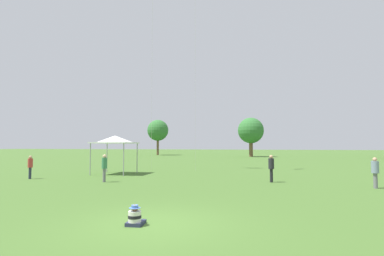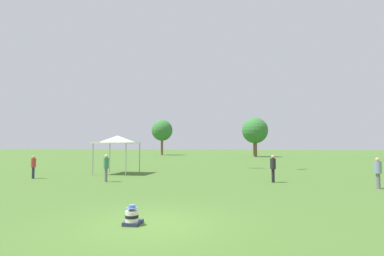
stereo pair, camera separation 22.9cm
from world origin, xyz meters
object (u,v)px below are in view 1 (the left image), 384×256
Objects in this scene: distant_tree_0 at (158,130)px; distant_tree_2 at (251,131)px; seated_toddler at (135,217)px; person_standing_1 at (104,165)px; person_standing_0 at (375,170)px; canopy_tent at (115,140)px; person_standing_4 at (30,165)px; person_standing_3 at (271,166)px.

distant_tree_0 reaches higher than distant_tree_2.
distant_tree_0 is (-20.62, 56.43, 5.39)m from seated_toddler.
distant_tree_2 is at bearing 127.70° from person_standing_1.
person_standing_1 reaches higher than person_standing_0.
distant_tree_2 reaches higher than canopy_tent.
seated_toddler is 0.37× the size of person_standing_0.
person_standing_0 is 14.93m from person_standing_1.
canopy_tent is (-16.82, 3.73, 1.70)m from person_standing_0.
person_standing_4 is at bearing 137.60° from seated_toddler.
person_standing_3 is (3.78, 10.88, 0.75)m from seated_toddler.
person_standing_4 is at bearing -105.85° from distant_tree_2.
person_standing_0 is (8.93, 9.57, 0.72)m from seated_toddler.
person_standing_0 is 0.98× the size of person_standing_3.
distant_tree_2 is at bearing -40.23° from person_standing_3.
canopy_tent is 39.13m from distant_tree_2.
person_standing_0 is 0.51× the size of canopy_tent.
person_standing_4 is at bearing -68.06° from person_standing_0.
seated_toddler is 11.55m from person_standing_3.
distant_tree_2 is at bearing -155.23° from person_standing_4.
seated_toddler is 13.11m from person_standing_0.
distant_tree_0 reaches higher than person_standing_1.
canopy_tent is at bearing -179.29° from person_standing_4.
person_standing_3 is 12.04m from canopy_tent.
person_standing_1 is at bearing -98.54° from distant_tree_2.
person_standing_0 is 55.59m from distant_tree_0.
distant_tree_0 is at bearing -16.69° from person_standing_3.
distant_tree_0 is 21.69m from distant_tree_2.
canopy_tent is 0.40× the size of distant_tree_2.
canopy_tent is at bearing 33.39° from person_standing_3.
canopy_tent is (-7.89, 13.31, 2.42)m from seated_toddler.
seated_toddler is 0.36× the size of person_standing_3.
person_standing_0 is 5.32m from person_standing_3.
distant_tree_0 is at bearing 105.06° from seated_toddler.
person_standing_1 is at bearing 58.76° from person_standing_3.
distant_tree_2 is at bearing -13.25° from distant_tree_0.
distant_tree_0 is at bearing 153.24° from person_standing_1.
person_standing_4 is at bearing -137.27° from person_standing_1.
seated_toddler is 51.69m from distant_tree_2.
person_standing_0 is at bearing 50.28° from person_standing_1.
distant_tree_0 is 1.06× the size of distant_tree_2.
seated_toddler is 60.32m from distant_tree_0.
person_standing_4 is at bearing -79.27° from distant_tree_0.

